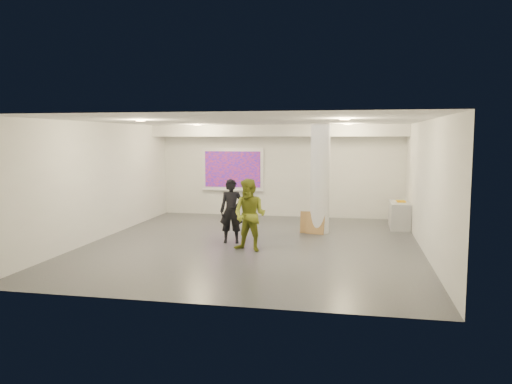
% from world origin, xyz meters
% --- Properties ---
extents(floor, '(8.00, 9.00, 0.01)m').
position_xyz_m(floor, '(0.00, 0.00, 0.00)').
color(floor, '#36383D').
rests_on(floor, ground).
extents(ceiling, '(8.00, 9.00, 0.01)m').
position_xyz_m(ceiling, '(0.00, 0.00, 3.00)').
color(ceiling, silver).
rests_on(ceiling, floor).
extents(wall_back, '(8.00, 0.01, 3.00)m').
position_xyz_m(wall_back, '(0.00, 4.50, 1.50)').
color(wall_back, silver).
rests_on(wall_back, floor).
extents(wall_front, '(8.00, 0.01, 3.00)m').
position_xyz_m(wall_front, '(0.00, -4.50, 1.50)').
color(wall_front, silver).
rests_on(wall_front, floor).
extents(wall_left, '(0.01, 9.00, 3.00)m').
position_xyz_m(wall_left, '(-4.00, 0.00, 1.50)').
color(wall_left, silver).
rests_on(wall_left, floor).
extents(wall_right, '(0.01, 9.00, 3.00)m').
position_xyz_m(wall_right, '(4.00, 0.00, 1.50)').
color(wall_right, silver).
rests_on(wall_right, floor).
extents(soffit_band, '(8.00, 1.10, 0.36)m').
position_xyz_m(soffit_band, '(0.00, 3.95, 2.82)').
color(soffit_band, silver).
rests_on(soffit_band, ceiling).
extents(downlight_nw, '(0.22, 0.22, 0.02)m').
position_xyz_m(downlight_nw, '(-2.20, 2.50, 2.98)').
color(downlight_nw, '#F4BF88').
rests_on(downlight_nw, ceiling).
extents(downlight_ne, '(0.22, 0.22, 0.02)m').
position_xyz_m(downlight_ne, '(2.20, 2.50, 2.98)').
color(downlight_ne, '#F4BF88').
rests_on(downlight_ne, ceiling).
extents(downlight_sw, '(0.22, 0.22, 0.02)m').
position_xyz_m(downlight_sw, '(-2.20, -1.50, 2.98)').
color(downlight_sw, '#F4BF88').
rests_on(downlight_sw, ceiling).
extents(downlight_se, '(0.22, 0.22, 0.02)m').
position_xyz_m(downlight_se, '(2.20, -1.50, 2.98)').
color(downlight_se, '#F4BF88').
rests_on(downlight_se, ceiling).
extents(column, '(0.52, 0.52, 3.00)m').
position_xyz_m(column, '(1.50, 1.80, 1.50)').
color(column, silver).
rests_on(column, floor).
extents(projection_screen, '(2.10, 0.13, 1.42)m').
position_xyz_m(projection_screen, '(-1.60, 4.45, 1.53)').
color(projection_screen, white).
rests_on(projection_screen, wall_back).
extents(credenza, '(0.55, 1.30, 0.76)m').
position_xyz_m(credenza, '(3.72, 3.00, 0.38)').
color(credenza, '#9DA0A3').
rests_on(credenza, floor).
extents(papers_stack, '(0.33, 0.38, 0.02)m').
position_xyz_m(papers_stack, '(3.66, 3.05, 0.77)').
color(papers_stack, white).
rests_on(papers_stack, credenza).
extents(postit_pad, '(0.27, 0.35, 0.03)m').
position_xyz_m(postit_pad, '(3.75, 3.03, 0.78)').
color(postit_pad, '#E0A004').
rests_on(postit_pad, credenza).
extents(cardboard_back, '(0.54, 0.29, 0.55)m').
position_xyz_m(cardboard_back, '(1.40, 1.61, 0.27)').
color(cardboard_back, olive).
rests_on(cardboard_back, floor).
extents(cardboard_front, '(0.55, 0.19, 0.60)m').
position_xyz_m(cardboard_front, '(1.25, 1.70, 0.30)').
color(cardboard_front, olive).
rests_on(cardboard_front, floor).
extents(woman, '(0.63, 0.46, 1.59)m').
position_xyz_m(woman, '(-0.56, 0.08, 0.80)').
color(woman, black).
rests_on(woman, floor).
extents(man, '(0.95, 0.83, 1.67)m').
position_xyz_m(man, '(0.07, -0.71, 0.84)').
color(man, olive).
rests_on(man, floor).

